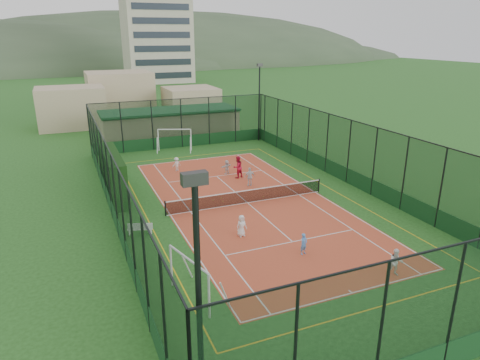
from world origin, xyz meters
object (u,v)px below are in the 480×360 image
object	(u,v)px
child_near_left	(242,226)
coach	(238,167)
futsal_goal_near	(189,280)
child_far_left	(177,164)
floodlight_sw	(200,327)
white_bench	(140,228)
child_near_right	(396,262)
child_far_right	(250,177)
clubhouse	(170,123)
child_far_back	(227,167)
floodlight_ne	(259,103)
child_near_mid	(304,244)
apartment_tower	(156,17)
futsal_goal_far	(175,140)

from	to	relation	value
child_near_left	coach	size ratio (longest dim) A/B	0.71
futsal_goal_near	child_far_left	distance (m)	19.20
floodlight_sw	white_bench	distance (m)	14.96
white_bench	child_near_right	bearing A→B (deg)	-22.88
child_far_right	child_far_left	bearing A→B (deg)	-48.64
clubhouse	child_far_right	xyz separation A→B (m)	(1.58, -18.84, -0.82)
white_bench	child_near_right	size ratio (longest dim) A/B	1.03
child_far_back	child_near_right	bearing A→B (deg)	73.09
floodlight_sw	floodlight_ne	distance (m)	37.39
floodlight_sw	child_far_right	xyz separation A→B (m)	(10.18, 19.76, -3.37)
futsal_goal_near	child_near_mid	xyz separation A→B (m)	(6.81, 1.73, -0.43)
floodlight_sw	child_near_mid	world-z (taller)	floodlight_sw
apartment_tower	child_far_right	distance (m)	80.79
clubhouse	child_near_right	size ratio (longest dim) A/B	10.89
child_near_mid	child_near_right	bearing A→B (deg)	-68.52
child_far_back	child_near_mid	bearing A→B (deg)	62.68
futsal_goal_far	child_far_left	world-z (taller)	futsal_goal_far
coach	futsal_goal_far	bearing A→B (deg)	-94.17
clubhouse	child_far_back	world-z (taller)	clubhouse
futsal_goal_far	child_near_mid	size ratio (longest dim) A/B	2.84
floodlight_sw	child_near_left	distance (m)	13.96
white_bench	child_far_right	world-z (taller)	child_far_right
apartment_tower	child_far_back	size ratio (longest dim) A/B	25.40
child_near_left	child_near_mid	bearing A→B (deg)	-64.10
futsal_goal_near	child_far_right	xyz separation A→B (m)	(8.55, 12.74, -0.29)
floodlight_ne	futsal_goal_far	distance (m)	10.17
floodlight_sw	clubhouse	distance (m)	39.63
floodlight_ne	futsal_goal_far	size ratio (longest dim) A/B	2.44
child_near_mid	child_far_right	size ratio (longest dim) A/B	0.80
child_far_back	futsal_goal_far	bearing A→B (deg)	-99.52
apartment_tower	child_far_left	size ratio (longest dim) A/B	25.08
child_near_left	child_far_right	size ratio (longest dim) A/B	0.88
child_near_left	child_near_right	bearing A→B (deg)	-60.92
clubhouse	child_near_right	xyz separation A→B (m)	(2.84, -33.41, -0.87)
floodlight_ne	child_near_left	xyz separation A→B (m)	(-10.99, -21.19, -3.47)
child_near_right	child_far_right	size ratio (longest dim) A/B	0.94
floodlight_ne	child_far_back	distance (m)	12.93
floodlight_ne	child_near_right	distance (m)	28.80
futsal_goal_near	child_near_right	size ratio (longest dim) A/B	2.30
clubhouse	futsal_goal_far	size ratio (longest dim) A/B	4.50
floodlight_ne	child_far_right	world-z (taller)	floodlight_ne
child_near_left	coach	world-z (taller)	coach
floodlight_ne	child_far_back	bearing A→B (deg)	-127.45
clubhouse	child_near_left	xyz separation A→B (m)	(-2.39, -26.59, -0.92)
floodlight_ne	child_far_left	size ratio (longest dim) A/B	6.90
child_far_left	floodlight_sw	bearing A→B (deg)	58.76
white_bench	floodlight_ne	bearing A→B (deg)	66.99
apartment_tower	child_far_left	distance (m)	75.71
clubhouse	child_near_mid	bearing A→B (deg)	-90.32
child_near_mid	child_far_back	size ratio (longest dim) A/B	1.01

